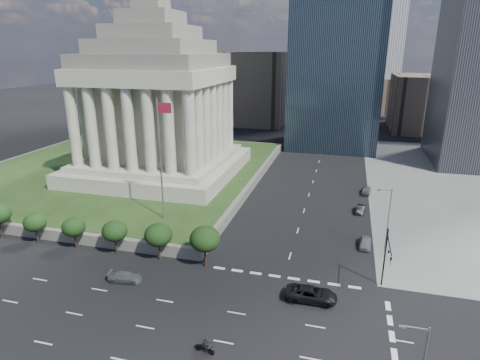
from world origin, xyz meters
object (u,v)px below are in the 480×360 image
(traffic_signal_ne, at_px, (387,255))
(suv_grey, at_px, (125,277))
(flagpole, at_px, (161,153))
(street_lamp_north, at_px, (387,217))
(parked_sedan_far, at_px, (366,190))
(parked_sedan_mid, at_px, (361,209))
(motorcycle_trail, at_px, (204,346))
(war_memorial, at_px, (156,86))
(parked_sedan_near, at_px, (365,243))
(pickup_truck, at_px, (311,294))

(traffic_signal_ne, bearing_deg, suv_grey, -169.36)
(flagpole, xyz_separation_m, traffic_signal_ne, (34.33, -10.30, -7.86))
(street_lamp_north, relative_size, parked_sedan_far, 2.36)
(street_lamp_north, relative_size, suv_grey, 2.24)
(flagpole, distance_m, parked_sedan_mid, 37.88)
(traffic_signal_ne, relative_size, street_lamp_north, 0.80)
(traffic_signal_ne, bearing_deg, flagpole, 163.29)
(flagpole, distance_m, suv_grey, 20.68)
(traffic_signal_ne, distance_m, suv_grey, 33.25)
(suv_grey, xyz_separation_m, motorcycle_trail, (14.49, -9.52, 0.20))
(flagpole, bearing_deg, parked_sedan_far, 38.80)
(war_memorial, bearing_deg, flagpole, -63.11)
(suv_grey, bearing_deg, street_lamp_north, -70.92)
(parked_sedan_near, relative_size, motorcycle_trail, 1.88)
(parked_sedan_near, bearing_deg, parked_sedan_far, 91.90)
(street_lamp_north, relative_size, parked_sedan_mid, 2.50)
(war_memorial, height_order, parked_sedan_near, war_memorial)
(suv_grey, bearing_deg, pickup_truck, -93.43)
(traffic_signal_ne, height_order, parked_sedan_far, traffic_signal_ne)
(pickup_truck, relative_size, suv_grey, 1.39)
(parked_sedan_far, bearing_deg, parked_sedan_near, -86.02)
(street_lamp_north, height_order, parked_sedan_near, street_lamp_north)
(traffic_signal_ne, height_order, parked_sedan_mid, traffic_signal_ne)
(parked_sedan_mid, xyz_separation_m, parked_sedan_far, (1.23, 11.02, 0.06))
(traffic_signal_ne, relative_size, pickup_truck, 1.29)
(parked_sedan_mid, bearing_deg, suv_grey, -125.04)
(traffic_signal_ne, distance_m, motorcycle_trail, 24.14)
(pickup_truck, relative_size, parked_sedan_far, 1.46)
(pickup_truck, bearing_deg, motorcycle_trail, 139.79)
(flagpole, xyz_separation_m, parked_sedan_near, (32.57, 1.83, -12.39))
(war_memorial, bearing_deg, suv_grey, -70.71)
(pickup_truck, height_order, parked_sedan_far, pickup_truck)
(traffic_signal_ne, relative_size, parked_sedan_near, 1.87)
(parked_sedan_mid, bearing_deg, street_lamp_north, -70.23)
(war_memorial, xyz_separation_m, street_lamp_north, (47.33, -23.00, -15.74))
(suv_grey, relative_size, parked_sedan_near, 1.05)
(street_lamp_north, xyz_separation_m, parked_sedan_far, (-1.83, 25.80, -4.94))
(street_lamp_north, bearing_deg, suv_grey, -152.36)
(pickup_truck, distance_m, parked_sedan_mid, 30.65)
(traffic_signal_ne, xyz_separation_m, suv_grey, (-32.36, -6.08, -4.60))
(street_lamp_north, xyz_separation_m, pickup_truck, (-9.28, -15.23, -4.80))
(war_memorial, xyz_separation_m, parked_sedan_near, (44.74, -22.17, -20.67))
(flagpole, height_order, street_lamp_north, flagpole)
(pickup_truck, xyz_separation_m, motorcycle_trail, (-9.43, -11.67, -0.02))
(flagpole, height_order, motorcycle_trail, flagpole)
(motorcycle_trail, bearing_deg, flagpole, 131.85)
(street_lamp_north, bearing_deg, motorcycle_trail, -124.80)
(suv_grey, distance_m, motorcycle_trail, 17.34)
(flagpole, relative_size, pickup_truck, 3.22)
(flagpole, xyz_separation_m, pickup_truck, (25.88, -14.23, -12.25))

